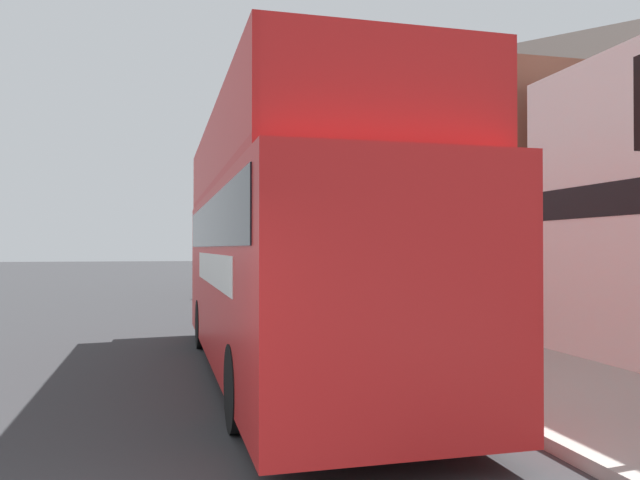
# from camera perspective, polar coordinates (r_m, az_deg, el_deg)

# --- Properties ---
(ground_plane) EXTENTS (144.00, 144.00, 0.00)m
(ground_plane) POSITION_cam_1_polar(r_m,az_deg,el_deg) (24.47, -16.31, -5.42)
(ground_plane) COLOR #333335
(sidewalk) EXTENTS (3.21, 108.00, 0.14)m
(sidewalk) POSITION_cam_1_polar(r_m,az_deg,el_deg) (22.08, 0.14, -5.78)
(sidewalk) COLOR #ADAAA3
(sidewalk) RESTS_ON ground_plane
(brick_terrace_rear) EXTENTS (6.00, 21.44, 9.28)m
(brick_terrace_rear) POSITION_cam_1_polar(r_m,az_deg,el_deg) (24.44, 10.25, 5.45)
(brick_terrace_rear) COLOR brown
(brick_terrace_rear) RESTS_ON ground_plane
(tour_bus) EXTENTS (2.66, 9.91, 4.02)m
(tour_bus) POSITION_cam_1_polar(r_m,az_deg,el_deg) (10.02, -3.01, -1.71)
(tour_bus) COLOR red
(tour_bus) RESTS_ON ground_plane
(parked_car_ahead_of_bus) EXTENTS (1.84, 4.57, 1.45)m
(parked_car_ahead_of_bus) POSITION_cam_1_polar(r_m,az_deg,el_deg) (17.05, -5.04, -5.22)
(parked_car_ahead_of_bus) COLOR navy
(parked_car_ahead_of_bus) RESTS_ON ground_plane
(lamp_post_nearest) EXTENTS (0.35, 0.35, 4.58)m
(lamp_post_nearest) POSITION_cam_1_polar(r_m,az_deg,el_deg) (9.83, 10.65, 6.83)
(lamp_post_nearest) COLOR black
(lamp_post_nearest) RESTS_ON sidewalk
(lamp_post_second) EXTENTS (0.35, 0.35, 4.55)m
(lamp_post_second) POSITION_cam_1_polar(r_m,az_deg,el_deg) (17.59, 0.55, 3.41)
(lamp_post_second) COLOR black
(lamp_post_second) RESTS_ON sidewalk
(lamp_post_third) EXTENTS (0.35, 0.35, 5.18)m
(lamp_post_third) POSITION_cam_1_polar(r_m,az_deg,el_deg) (25.51, -4.62, 3.01)
(lamp_post_third) COLOR black
(lamp_post_third) RESTS_ON sidewalk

